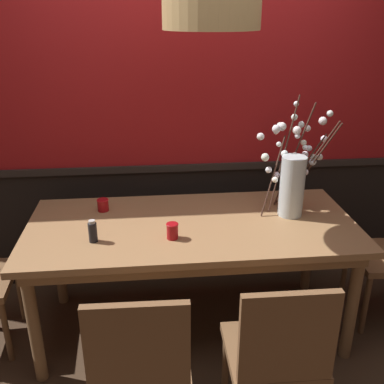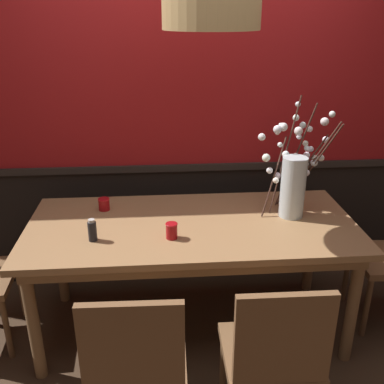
{
  "view_description": "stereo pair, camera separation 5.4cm",
  "coord_description": "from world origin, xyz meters",
  "px_view_note": "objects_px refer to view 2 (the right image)",
  "views": [
    {
      "loc": [
        -0.24,
        -2.41,
        1.99
      ],
      "look_at": [
        0.0,
        0.0,
        0.99
      ],
      "focal_mm": 41.16,
      "sensor_mm": 36.0,
      "label": 1
    },
    {
      "loc": [
        -0.19,
        -2.42,
        1.99
      ],
      "look_at": [
        0.0,
        0.0,
        0.99
      ],
      "focal_mm": 41.16,
      "sensor_mm": 36.0,
      "label": 2
    }
  ],
  "objects_px": {
    "condiment_bottle": "(92,231)",
    "chair_near_side_right": "(274,353)",
    "dining_table": "(192,235)",
    "vase_with_blossoms": "(293,181)",
    "candle_holder_nearer_center": "(104,204)",
    "candle_holder_nearer_edge": "(172,231)",
    "pendant_lamp": "(212,0)",
    "chair_near_side_left": "(136,366)",
    "chair_far_side_left": "(147,202)",
    "chair_far_side_right": "(219,204)"
  },
  "relations": [
    {
      "from": "dining_table",
      "to": "chair_far_side_left",
      "type": "distance_m",
      "value": 0.97
    },
    {
      "from": "chair_near_side_left",
      "to": "chair_far_side_left",
      "type": "xyz_separation_m",
      "value": [
        0.01,
        1.79,
        0.01
      ]
    },
    {
      "from": "vase_with_blossoms",
      "to": "chair_far_side_right",
      "type": "bearing_deg",
      "value": 114.08
    },
    {
      "from": "candle_holder_nearer_center",
      "to": "condiment_bottle",
      "type": "distance_m",
      "value": 0.41
    },
    {
      "from": "dining_table",
      "to": "candle_holder_nearer_edge",
      "type": "bearing_deg",
      "value": -125.92
    },
    {
      "from": "dining_table",
      "to": "pendant_lamp",
      "type": "distance_m",
      "value": 1.35
    },
    {
      "from": "dining_table",
      "to": "condiment_bottle",
      "type": "relative_size",
      "value": 15.23
    },
    {
      "from": "chair_near_side_right",
      "to": "candle_holder_nearer_center",
      "type": "xyz_separation_m",
      "value": [
        -0.87,
        1.09,
        0.3
      ]
    },
    {
      "from": "chair_far_side_left",
      "to": "condiment_bottle",
      "type": "xyz_separation_m",
      "value": [
        -0.27,
        -1.07,
        0.31
      ]
    },
    {
      "from": "candle_holder_nearer_center",
      "to": "chair_near_side_left",
      "type": "bearing_deg",
      "value": -78.05
    },
    {
      "from": "chair_near_side_left",
      "to": "chair_near_side_right",
      "type": "relative_size",
      "value": 1.02
    },
    {
      "from": "chair_far_side_right",
      "to": "condiment_bottle",
      "type": "xyz_separation_m",
      "value": [
        -0.87,
        -1.05,
        0.33
      ]
    },
    {
      "from": "chair_near_side_right",
      "to": "candle_holder_nearer_edge",
      "type": "relative_size",
      "value": 9.89
    },
    {
      "from": "condiment_bottle",
      "to": "chair_near_side_right",
      "type": "bearing_deg",
      "value": -37.24
    },
    {
      "from": "dining_table",
      "to": "chair_far_side_right",
      "type": "xyz_separation_m",
      "value": [
        0.29,
        0.88,
        -0.19
      ]
    },
    {
      "from": "chair_far_side_right",
      "to": "candle_holder_nearer_edge",
      "type": "height_order",
      "value": "chair_far_side_right"
    },
    {
      "from": "chair_near_side_right",
      "to": "vase_with_blossoms",
      "type": "distance_m",
      "value": 1.11
    },
    {
      "from": "dining_table",
      "to": "vase_with_blossoms",
      "type": "relative_size",
      "value": 2.75
    },
    {
      "from": "candle_holder_nearer_center",
      "to": "dining_table",
      "type": "bearing_deg",
      "value": -23.32
    },
    {
      "from": "chair_near_side_left",
      "to": "condiment_bottle",
      "type": "xyz_separation_m",
      "value": [
        -0.26,
        0.72,
        0.31
      ]
    },
    {
      "from": "dining_table",
      "to": "chair_near_side_left",
      "type": "bearing_deg",
      "value": -109.72
    },
    {
      "from": "chair_far_side_left",
      "to": "condiment_bottle",
      "type": "bearing_deg",
      "value": -104.3
    },
    {
      "from": "chair_far_side_right",
      "to": "condiment_bottle",
      "type": "height_order",
      "value": "condiment_bottle"
    },
    {
      "from": "chair_near_side_left",
      "to": "chair_far_side_left",
      "type": "distance_m",
      "value": 1.79
    },
    {
      "from": "chair_near_side_right",
      "to": "candle_holder_nearer_center",
      "type": "height_order",
      "value": "chair_near_side_right"
    },
    {
      "from": "vase_with_blossoms",
      "to": "pendant_lamp",
      "type": "distance_m",
      "value": 1.18
    },
    {
      "from": "chair_far_side_left",
      "to": "vase_with_blossoms",
      "type": "bearing_deg",
      "value": -40.54
    },
    {
      "from": "candle_holder_nearer_edge",
      "to": "pendant_lamp",
      "type": "distance_m",
      "value": 1.24
    },
    {
      "from": "dining_table",
      "to": "chair_far_side_right",
      "type": "distance_m",
      "value": 0.95
    },
    {
      "from": "chair_far_side_left",
      "to": "candle_holder_nearer_edge",
      "type": "height_order",
      "value": "chair_far_side_left"
    },
    {
      "from": "candle_holder_nearer_center",
      "to": "condiment_bottle",
      "type": "bearing_deg",
      "value": -92.79
    },
    {
      "from": "condiment_bottle",
      "to": "pendant_lamp",
      "type": "bearing_deg",
      "value": 10.93
    },
    {
      "from": "chair_far_side_left",
      "to": "candle_holder_nearer_edge",
      "type": "bearing_deg",
      "value": -80.88
    },
    {
      "from": "dining_table",
      "to": "vase_with_blossoms",
      "type": "distance_m",
      "value": 0.72
    },
    {
      "from": "chair_far_side_right",
      "to": "candle_holder_nearer_center",
      "type": "xyz_separation_m",
      "value": [
        -0.85,
        -0.64,
        0.31
      ]
    },
    {
      "from": "dining_table",
      "to": "pendant_lamp",
      "type": "bearing_deg",
      "value": -24.43
    },
    {
      "from": "chair_near_side_left",
      "to": "condiment_bottle",
      "type": "distance_m",
      "value": 0.82
    },
    {
      "from": "dining_table",
      "to": "chair_far_side_left",
      "type": "height_order",
      "value": "chair_far_side_left"
    },
    {
      "from": "chair_far_side_right",
      "to": "chair_far_side_left",
      "type": "bearing_deg",
      "value": 177.96
    },
    {
      "from": "chair_near_side_right",
      "to": "pendant_lamp",
      "type": "xyz_separation_m",
      "value": [
        -0.22,
        0.81,
        1.52
      ]
    },
    {
      "from": "vase_with_blossoms",
      "to": "candle_holder_nearer_center",
      "type": "distance_m",
      "value": 1.22
    },
    {
      "from": "vase_with_blossoms",
      "to": "candle_holder_nearer_edge",
      "type": "distance_m",
      "value": 0.84
    },
    {
      "from": "chair_far_side_left",
      "to": "candle_holder_nearer_center",
      "type": "distance_m",
      "value": 0.76
    },
    {
      "from": "chair_far_side_right",
      "to": "pendant_lamp",
      "type": "xyz_separation_m",
      "value": [
        -0.2,
        -0.92,
        1.53
      ]
    },
    {
      "from": "chair_near_side_left",
      "to": "chair_near_side_right",
      "type": "height_order",
      "value": "chair_near_side_left"
    },
    {
      "from": "vase_with_blossoms",
      "to": "condiment_bottle",
      "type": "distance_m",
      "value": 1.26
    },
    {
      "from": "dining_table",
      "to": "chair_near_side_right",
      "type": "height_order",
      "value": "chair_near_side_right"
    },
    {
      "from": "chair_far_side_left",
      "to": "candle_holder_nearer_center",
      "type": "xyz_separation_m",
      "value": [
        -0.25,
        -0.66,
        0.29
      ]
    },
    {
      "from": "vase_with_blossoms",
      "to": "pendant_lamp",
      "type": "relative_size",
      "value": 0.94
    },
    {
      "from": "condiment_bottle",
      "to": "chair_near_side_left",
      "type": "bearing_deg",
      "value": -70.12
    }
  ]
}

